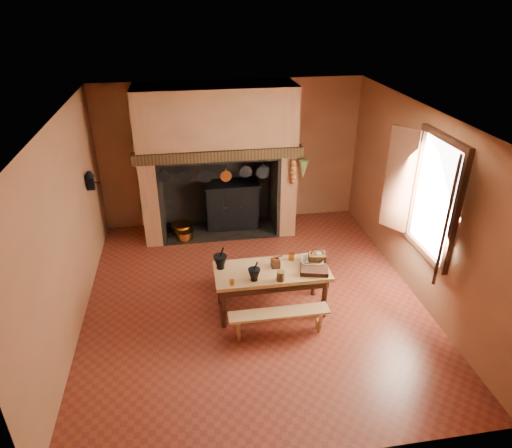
{
  "coord_description": "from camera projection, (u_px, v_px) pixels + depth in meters",
  "views": [
    {
      "loc": [
        -0.87,
        -5.63,
        4.26
      ],
      "look_at": [
        0.09,
        0.3,
        1.13
      ],
      "focal_mm": 32.0,
      "sensor_mm": 36.0,
      "label": 1
    }
  ],
  "objects": [
    {
      "name": "mortar_large",
      "position": [
        220.0,
        261.0,
        6.45
      ],
      "size": [
        0.2,
        0.2,
        0.34
      ],
      "rotation": [
        0.0,
        0.0,
        -0.22
      ],
      "color": "black",
      "rests_on": "work_table"
    },
    {
      "name": "brass_cup",
      "position": [
        256.0,
        271.0,
        6.34
      ],
      "size": [
        0.15,
        0.15,
        0.1
      ],
      "primitive_type": "imported",
      "rotation": [
        0.0,
        0.0,
        -0.29
      ],
      "color": "#BA722B",
      "rests_on": "work_table"
    },
    {
      "name": "wall_front",
      "position": [
        302.0,
        357.0,
        3.97
      ],
      "size": [
        5.0,
        0.02,
        2.8
      ],
      "primitive_type": "cube",
      "color": "#95593B",
      "rests_on": "floor"
    },
    {
      "name": "hearth_pans",
      "position": [
        182.0,
        231.0,
        8.77
      ],
      "size": [
        0.51,
        0.62,
        0.2
      ],
      "color": "#BA722B",
      "rests_on": "floor"
    },
    {
      "name": "stoneware_crock",
      "position": [
        281.0,
        276.0,
        6.19
      ],
      "size": [
        0.14,
        0.14,
        0.15
      ],
      "primitive_type": "cylinder",
      "rotation": [
        0.0,
        0.0,
        0.2
      ],
      "color": "brown",
      "rests_on": "work_table"
    },
    {
      "name": "floor",
      "position": [
        253.0,
        298.0,
        7.02
      ],
      "size": [
        5.5,
        5.5,
        0.0
      ],
      "primitive_type": "plane",
      "color": "maroon",
      "rests_on": "ground"
    },
    {
      "name": "back_wall",
      "position": [
        231.0,
        154.0,
        8.78
      ],
      "size": [
        5.0,
        0.02,
        2.8
      ],
      "primitive_type": "cube",
      "color": "#95593B",
      "rests_on": "floor"
    },
    {
      "name": "coffee_grinder",
      "position": [
        276.0,
        263.0,
        6.49
      ],
      "size": [
        0.16,
        0.12,
        0.18
      ],
      "rotation": [
        0.0,
        0.0,
        0.04
      ],
      "color": "#381C12",
      "rests_on": "work_table"
    },
    {
      "name": "work_table",
      "position": [
        272.0,
        276.0,
        6.51
      ],
      "size": [
        1.62,
        0.72,
        0.7
      ],
      "color": "tan",
      "rests_on": "floor"
    },
    {
      "name": "chimney_breast",
      "position": [
        217.0,
        141.0,
        8.16
      ],
      "size": [
        2.95,
        0.96,
        2.8
      ],
      "color": "#95593B",
      "rests_on": "floor"
    },
    {
      "name": "mortar_small",
      "position": [
        254.0,
        274.0,
        6.19
      ],
      "size": [
        0.17,
        0.17,
        0.29
      ],
      "rotation": [
        0.0,
        0.0,
        -0.28
      ],
      "color": "black",
      "rests_on": "work_table"
    },
    {
      "name": "wall_right",
      "position": [
        420.0,
        205.0,
        6.73
      ],
      "size": [
        0.02,
        5.5,
        2.8
      ],
      "primitive_type": "cube",
      "color": "#95593B",
      "rests_on": "floor"
    },
    {
      "name": "glass_jar",
      "position": [
        318.0,
        257.0,
        6.62
      ],
      "size": [
        0.09,
        0.09,
        0.14
      ],
      "primitive_type": "cylinder",
      "rotation": [
        0.0,
        0.0,
        0.18
      ],
      "color": "beige",
      "rests_on": "work_table"
    },
    {
      "name": "brass_mug_a",
      "position": [
        232.0,
        282.0,
        6.11
      ],
      "size": [
        0.08,
        0.08,
        0.08
      ],
      "primitive_type": "cylinder",
      "rotation": [
        0.0,
        0.0,
        -0.14
      ],
      "color": "#BA722B",
      "rests_on": "work_table"
    },
    {
      "name": "wall_left",
      "position": [
        66.0,
        231.0,
        6.02
      ],
      "size": [
        0.02,
        5.5,
        2.8
      ],
      "primitive_type": "cube",
      "color": "#95593B",
      "rests_on": "floor"
    },
    {
      "name": "ceiling",
      "position": [
        253.0,
        118.0,
        5.73
      ],
      "size": [
        5.5,
        5.5,
        0.0
      ],
      "primitive_type": "plane",
      "rotation": [
        3.14,
        0.0,
        0.0
      ],
      "color": "silver",
      "rests_on": "back_wall"
    },
    {
      "name": "hanging_pans",
      "position": [
        218.0,
        175.0,
        7.93
      ],
      "size": [
        1.92,
        0.29,
        0.27
      ],
      "color": "black",
      "rests_on": "chimney_breast"
    },
    {
      "name": "bench_front",
      "position": [
        279.0,
        318.0,
        6.16
      ],
      "size": [
        1.37,
        0.24,
        0.39
      ],
      "color": "tan",
      "rests_on": "floor"
    },
    {
      "name": "herb_bunch",
      "position": [
        303.0,
        169.0,
        8.12
      ],
      "size": [
        0.2,
        0.2,
        0.35
      ],
      "primitive_type": "cone",
      "rotation": [
        3.14,
        0.0,
        0.0
      ],
      "color": "#4E592A",
      "rests_on": "chimney_breast"
    },
    {
      "name": "bench_back",
      "position": [
        264.0,
        268.0,
        7.19
      ],
      "size": [
        1.51,
        0.26,
        0.43
      ],
      "color": "tan",
      "rests_on": "floor"
    },
    {
      "name": "wicker_basket",
      "position": [
        317.0,
        258.0,
        6.6
      ],
      "size": [
        0.27,
        0.22,
        0.23
      ],
      "rotation": [
        0.0,
        0.0,
        -0.19
      ],
      "color": "#4D2D17",
      "rests_on": "work_table"
    },
    {
      "name": "iron_range",
      "position": [
        232.0,
        204.0,
        8.93
      ],
      "size": [
        1.12,
        0.55,
        1.6
      ],
      "color": "black",
      "rests_on": "floor"
    },
    {
      "name": "brass_mug_b",
      "position": [
        291.0,
        257.0,
        6.67
      ],
      "size": [
        0.12,
        0.12,
        0.1
      ],
      "primitive_type": "cylinder",
      "rotation": [
        0.0,
        0.0,
        -0.42
      ],
      "color": "#BA722B",
      "rests_on": "work_table"
    },
    {
      "name": "mixing_bowl",
      "position": [
        312.0,
        261.0,
        6.58
      ],
      "size": [
        0.37,
        0.37,
        0.08
      ],
      "primitive_type": "imported",
      "rotation": [
        0.0,
        0.0,
        -0.1
      ],
      "color": "beige",
      "rests_on": "work_table"
    },
    {
      "name": "window",
      "position": [
        427.0,
        198.0,
        6.22
      ],
      "size": [
        0.39,
        1.75,
        1.76
      ],
      "color": "white",
      "rests_on": "wall_right"
    },
    {
      "name": "wooden_tray",
      "position": [
        314.0,
        270.0,
        6.39
      ],
      "size": [
        0.44,
        0.36,
        0.07
      ],
      "primitive_type": "cube",
      "rotation": [
        0.0,
        0.0,
        -0.25
      ],
      "color": "#381C12",
      "rests_on": "work_table"
    },
    {
      "name": "wall_coffee_mill",
      "position": [
        90.0,
        179.0,
        7.34
      ],
      "size": [
        0.23,
        0.16,
        0.31
      ],
      "color": "black",
      "rests_on": "wall_left"
    },
    {
      "name": "onion_string",
      "position": [
        293.0,
        172.0,
        8.12
      ],
      "size": [
        0.12,
        0.1,
        0.46
      ],
      "primitive_type": null,
      "color": "#96501B",
      "rests_on": "chimney_breast"
    }
  ]
}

